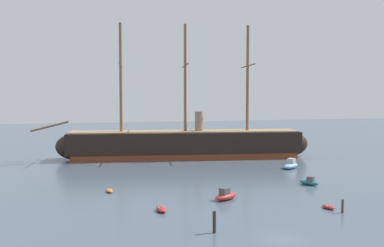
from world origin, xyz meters
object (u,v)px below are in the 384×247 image
(dinghy_foreground_left, at_px, (161,209))
(mooring_piling_nearest, at_px, (343,206))
(dinghy_foreground_right, at_px, (328,207))
(dinghy_mid_left, at_px, (109,191))
(tall_ship, at_px, (185,144))
(motorboat_mid_right, at_px, (309,182))
(motorboat_far_right, at_px, (292,154))
(motorboat_near_centre, at_px, (226,195))
(motorboat_distant_centre, at_px, (179,154))
(mooring_piling_left_pair, at_px, (214,222))
(motorboat_alongside_stern, at_px, (291,165))

(dinghy_foreground_left, height_order, mooring_piling_nearest, mooring_piling_nearest)
(dinghy_foreground_right, bearing_deg, dinghy_mid_left, 147.88)
(tall_ship, height_order, motorboat_mid_right, tall_ship)
(dinghy_foreground_left, xyz_separation_m, motorboat_mid_right, (26.58, 9.72, 0.19))
(motorboat_far_right, bearing_deg, motorboat_near_centre, -129.17)
(dinghy_foreground_left, bearing_deg, motorboat_near_centre, 20.78)
(motorboat_far_right, bearing_deg, motorboat_distant_centre, 163.35)
(mooring_piling_left_pair, bearing_deg, motorboat_distant_centre, 80.73)
(dinghy_foreground_left, distance_m, mooring_piling_nearest, 22.75)
(mooring_piling_left_pair, bearing_deg, dinghy_mid_left, 113.22)
(motorboat_near_centre, xyz_separation_m, motorboat_alongside_stern, (21.29, 21.12, 0.11))
(motorboat_alongside_stern, xyz_separation_m, mooring_piling_nearest, (-9.36, -31.24, 0.14))
(dinghy_foreground_left, bearing_deg, mooring_piling_nearest, -16.23)
(dinghy_foreground_left, bearing_deg, motorboat_mid_right, 20.08)
(motorboat_mid_right, relative_size, motorboat_distant_centre, 0.98)
(motorboat_far_right, xyz_separation_m, mooring_piling_left_pair, (-36.01, -50.33, 0.75))
(tall_ship, bearing_deg, dinghy_mid_left, -121.82)
(mooring_piling_nearest, bearing_deg, dinghy_foreground_right, 106.33)
(dinghy_foreground_right, height_order, motorboat_far_right, motorboat_far_right)
(dinghy_foreground_right, distance_m, mooring_piling_left_pair, 18.14)
(tall_ship, xyz_separation_m, mooring_piling_left_pair, (-10.10, -54.06, -2.23))
(dinghy_mid_left, distance_m, mooring_piling_left_pair, 24.33)
(dinghy_foreground_right, bearing_deg, dinghy_foreground_left, 168.78)
(dinghy_mid_left, relative_size, motorboat_mid_right, 0.62)
(motorboat_near_centre, height_order, motorboat_alongside_stern, motorboat_alongside_stern)
(motorboat_mid_right, bearing_deg, dinghy_foreground_right, -111.08)
(dinghy_mid_left, bearing_deg, motorboat_distant_centre, 62.01)
(mooring_piling_left_pair, bearing_deg, motorboat_near_centre, 66.09)
(dinghy_foreground_right, bearing_deg, mooring_piling_nearest, -73.67)
(motorboat_near_centre, bearing_deg, dinghy_foreground_left, -159.22)
(dinghy_foreground_left, distance_m, motorboat_distant_centre, 50.39)
(dinghy_foreground_left, distance_m, dinghy_mid_left, 13.84)
(motorboat_mid_right, bearing_deg, motorboat_near_centre, -160.34)
(mooring_piling_left_pair, bearing_deg, dinghy_foreground_right, 17.64)
(dinghy_foreground_right, height_order, motorboat_near_centre, motorboat_near_centre)
(motorboat_near_centre, bearing_deg, mooring_piling_left_pair, -113.91)
(motorboat_alongside_stern, height_order, motorboat_far_right, motorboat_alongside_stern)
(dinghy_mid_left, bearing_deg, mooring_piling_left_pair, -66.78)
(motorboat_alongside_stern, bearing_deg, tall_ship, 131.36)
(motorboat_alongside_stern, bearing_deg, motorboat_mid_right, -106.97)
(motorboat_far_right, distance_m, motorboat_distant_centre, 27.66)
(mooring_piling_nearest, bearing_deg, mooring_piling_left_pair, -169.42)
(motorboat_near_centre, bearing_deg, motorboat_distant_centre, 85.48)
(tall_ship, relative_size, motorboat_distant_centre, 17.86)
(motorboat_mid_right, height_order, mooring_piling_nearest, mooring_piling_nearest)
(dinghy_foreground_right, relative_size, motorboat_mid_right, 0.62)
(dinghy_foreground_right, height_order, dinghy_mid_left, dinghy_mid_left)
(dinghy_mid_left, xyz_separation_m, motorboat_alongside_stern, (36.84, 12.24, 0.46))
(motorboat_alongside_stern, height_order, motorboat_distant_centre, motorboat_alongside_stern)
(tall_ship, distance_m, dinghy_foreground_left, 46.64)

